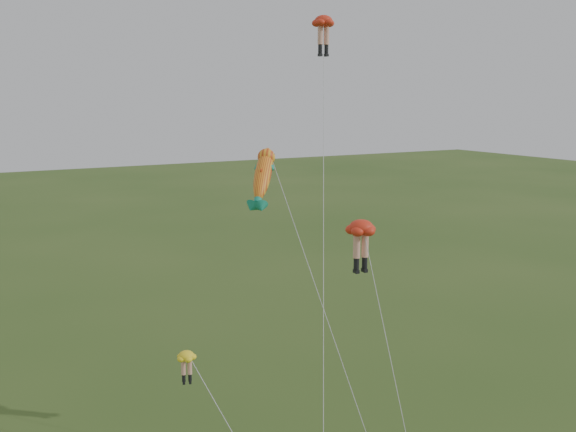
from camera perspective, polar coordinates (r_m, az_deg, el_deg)
legs_kite_red_high at (r=37.08m, az=3.17°, el=15.94°), size 7.64×12.13×22.60m
legs_kite_red_mid at (r=31.94m, az=6.57°, el=-1.61°), size 1.68×6.67×12.13m
legs_kite_yellow at (r=27.95m, az=-8.43°, el=-13.38°), size 3.39×6.21×7.56m
fish_kite at (r=30.44m, az=-2.16°, el=3.64°), size 4.42×8.06×15.95m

